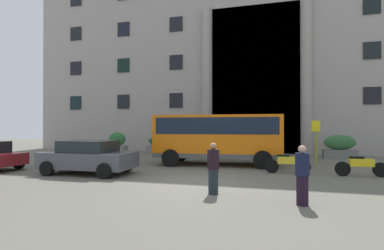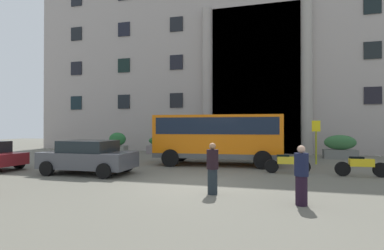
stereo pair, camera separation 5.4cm
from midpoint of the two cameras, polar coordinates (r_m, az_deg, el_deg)
The scene contains 14 objects.
ground_plane at distance 10.23m, azimuth 0.80°, elevation -12.27°, with size 80.00×64.00×0.12m, color #646155.
office_building_facade at distance 28.37m, azimuth 9.65°, elevation 15.34°, with size 36.64×9.64×19.51m.
orange_minibus at distance 15.44m, azimuth 5.27°, elevation -2.04°, with size 6.77×3.11×2.67m.
bus_stop_sign at distance 16.98m, azimuth 23.78°, elevation -2.24°, with size 0.44×0.08×2.40m.
hedge_planter_entrance_left at distance 22.92m, azimuth -14.71°, elevation -3.57°, with size 1.46×0.80×1.62m.
hedge_planter_entrance_right at distance 21.80m, azimuth -6.14°, elevation -4.07°, with size 2.11×0.95×1.36m.
hedge_planter_far_east at distance 20.31m, azimuth 13.57°, elevation -4.39°, with size 2.19×0.95×1.32m.
hedge_planter_west at distance 20.57m, azimuth 27.72°, elevation -4.01°, with size 2.00×0.74×1.53m.
parked_coupe_end at distance 13.25m, azimuth -20.00°, elevation -6.01°, with size 3.97×2.05×1.46m.
motorcycle_near_kerb at distance 13.66m, azimuth 30.87°, elevation -7.02°, with size 2.04×0.55×0.89m.
scooter_by_planter at distance 15.62m, azimuth -18.22°, elevation -6.21°, with size 2.09×0.55×0.89m.
motorcycle_far_end at distance 13.27m, azimuth 18.56°, elevation -7.27°, with size 1.95×0.55×0.89m.
pedestrian_man_red_shirt at distance 8.03m, azimuth 21.33°, elevation -9.42°, with size 0.36×0.36×1.57m.
pedestrian_woman_with_bag at distance 8.73m, azimuth 4.33°, elevation -8.73°, with size 0.36×0.36×1.56m.
Camera 2 is at (2.44, -9.71, 2.04)m, focal length 26.50 mm.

